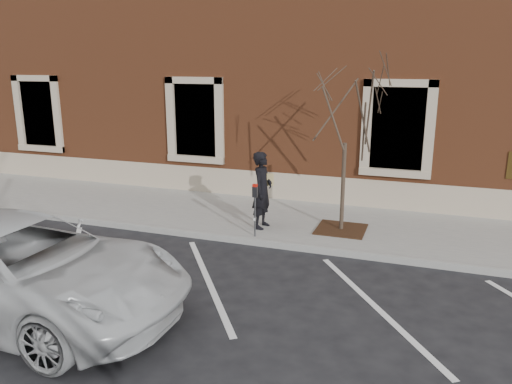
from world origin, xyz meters
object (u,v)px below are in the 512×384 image
at_px(parking_meter, 255,200).
at_px(white_truck, 18,268).
at_px(man, 262,190).
at_px(sapling, 346,118).

distance_m(parking_meter, white_truck, 5.21).
xyz_separation_m(man, white_truck, (-2.52, -5.21, -0.28)).
xyz_separation_m(man, sapling, (1.89, 0.46, 1.78)).
bearing_deg(man, parking_meter, -171.02).
bearing_deg(man, white_truck, 158.54).
xyz_separation_m(parking_meter, white_truck, (-2.58, -4.52, -0.21)).
relative_size(parking_meter, sapling, 0.32).
height_order(parking_meter, sapling, sapling).
distance_m(parking_meter, sapling, 2.84).
relative_size(man, parking_meter, 1.50).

